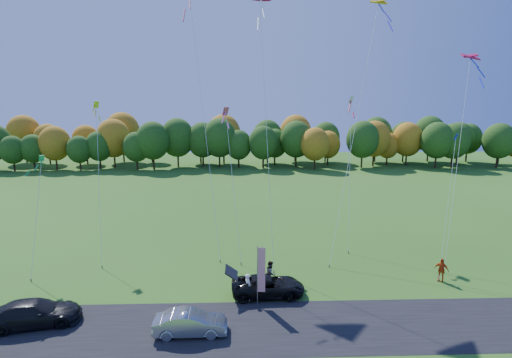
{
  "coord_description": "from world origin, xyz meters",
  "views": [
    {
      "loc": [
        -1.07,
        -25.51,
        13.06
      ],
      "look_at": [
        0.0,
        6.0,
        7.0
      ],
      "focal_mm": 28.0,
      "sensor_mm": 36.0,
      "label": 1
    }
  ],
  "objects_px": {
    "black_suv": "(268,286)",
    "person_east": "(441,270)",
    "silver_sedan": "(190,323)",
    "feather_flag": "(261,269)"
  },
  "relations": [
    {
      "from": "black_suv",
      "to": "person_east",
      "type": "distance_m",
      "value": 13.09
    },
    {
      "from": "silver_sedan",
      "to": "person_east",
      "type": "bearing_deg",
      "value": -71.78
    },
    {
      "from": "black_suv",
      "to": "silver_sedan",
      "type": "bearing_deg",
      "value": 131.13
    },
    {
      "from": "silver_sedan",
      "to": "person_east",
      "type": "xyz_separation_m",
      "value": [
        17.69,
        6.32,
        0.19
      ]
    },
    {
      "from": "silver_sedan",
      "to": "black_suv",
      "type": "bearing_deg",
      "value": -47.79
    },
    {
      "from": "black_suv",
      "to": "feather_flag",
      "type": "relative_size",
      "value": 1.24
    },
    {
      "from": "black_suv",
      "to": "feather_flag",
      "type": "bearing_deg",
      "value": 153.03
    },
    {
      "from": "silver_sedan",
      "to": "feather_flag",
      "type": "xyz_separation_m",
      "value": [
        4.15,
        3.23,
        1.79
      ]
    },
    {
      "from": "black_suv",
      "to": "person_east",
      "type": "bearing_deg",
      "value": -84.57
    },
    {
      "from": "silver_sedan",
      "to": "feather_flag",
      "type": "height_order",
      "value": "feather_flag"
    }
  ]
}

